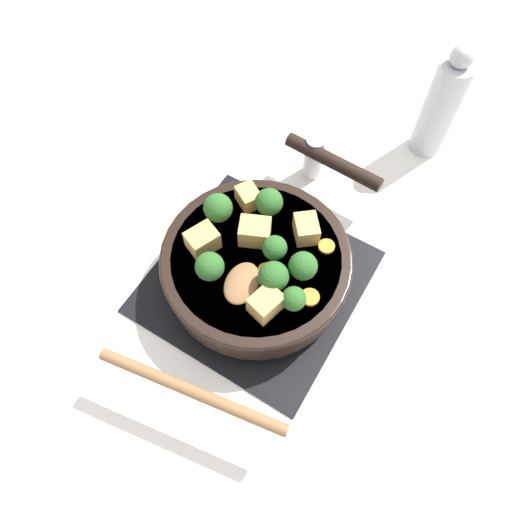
% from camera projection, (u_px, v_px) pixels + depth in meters
% --- Properties ---
extents(ground_plane, '(2.40, 2.40, 0.00)m').
position_uv_depth(ground_plane, '(256.00, 282.00, 0.79)').
color(ground_plane, white).
extents(front_burner_grate, '(0.31, 0.31, 0.03)m').
position_uv_depth(front_burner_grate, '(256.00, 278.00, 0.78)').
color(front_burner_grate, black).
rests_on(front_burner_grate, ground_plane).
extents(skillet_pan, '(0.38, 0.28, 0.06)m').
position_uv_depth(skillet_pan, '(257.00, 263.00, 0.74)').
color(skillet_pan, black).
rests_on(skillet_pan, front_burner_grate).
extents(wooden_spoon, '(0.22, 0.25, 0.02)m').
position_uv_depth(wooden_spoon, '(214.00, 344.00, 0.65)').
color(wooden_spoon, brown).
rests_on(wooden_spoon, skillet_pan).
extents(tofu_cube_center_large, '(0.05, 0.06, 0.04)m').
position_uv_depth(tofu_cube_center_large, '(255.00, 232.00, 0.72)').
color(tofu_cube_center_large, tan).
rests_on(tofu_cube_center_large, skillet_pan).
extents(tofu_cube_near_handle, '(0.05, 0.05, 0.03)m').
position_uv_depth(tofu_cube_near_handle, '(203.00, 240.00, 0.71)').
color(tofu_cube_near_handle, tan).
rests_on(tofu_cube_near_handle, skillet_pan).
extents(tofu_cube_east_chunk, '(0.04, 0.05, 0.03)m').
position_uv_depth(tofu_cube_east_chunk, '(248.00, 197.00, 0.75)').
color(tofu_cube_east_chunk, tan).
rests_on(tofu_cube_east_chunk, skillet_pan).
extents(tofu_cube_west_chunk, '(0.05, 0.05, 0.03)m').
position_uv_depth(tofu_cube_west_chunk, '(306.00, 229.00, 0.72)').
color(tofu_cube_west_chunk, tan).
rests_on(tofu_cube_west_chunk, skillet_pan).
extents(tofu_cube_back_piece, '(0.05, 0.04, 0.03)m').
position_uv_depth(tofu_cube_back_piece, '(266.00, 303.00, 0.67)').
color(tofu_cube_back_piece, tan).
rests_on(tofu_cube_back_piece, skillet_pan).
extents(broccoli_floret_near_spoon, '(0.04, 0.04, 0.05)m').
position_uv_depth(broccoli_floret_near_spoon, '(218.00, 208.00, 0.73)').
color(broccoli_floret_near_spoon, '#709956').
rests_on(broccoli_floret_near_spoon, skillet_pan).
extents(broccoli_floret_center_top, '(0.04, 0.04, 0.05)m').
position_uv_depth(broccoli_floret_center_top, '(269.00, 202.00, 0.73)').
color(broccoli_floret_center_top, '#709956').
rests_on(broccoli_floret_center_top, skillet_pan).
extents(broccoli_floret_east_rim, '(0.04, 0.04, 0.05)m').
position_uv_depth(broccoli_floret_east_rim, '(210.00, 267.00, 0.68)').
color(broccoli_floret_east_rim, '#709956').
rests_on(broccoli_floret_east_rim, skillet_pan).
extents(broccoli_floret_west_rim, '(0.04, 0.04, 0.04)m').
position_uv_depth(broccoli_floret_west_rim, '(275.00, 248.00, 0.70)').
color(broccoli_floret_west_rim, '#709956').
rests_on(broccoli_floret_west_rim, skillet_pan).
extents(broccoli_floret_north_edge, '(0.04, 0.04, 0.05)m').
position_uv_depth(broccoli_floret_north_edge, '(273.00, 277.00, 0.67)').
color(broccoli_floret_north_edge, '#709956').
rests_on(broccoli_floret_north_edge, skillet_pan).
extents(broccoli_floret_south_cluster, '(0.04, 0.04, 0.05)m').
position_uv_depth(broccoli_floret_south_cluster, '(303.00, 266.00, 0.68)').
color(broccoli_floret_south_cluster, '#709956').
rests_on(broccoli_floret_south_cluster, skillet_pan).
extents(broccoli_floret_mid_floret, '(0.03, 0.03, 0.04)m').
position_uv_depth(broccoli_floret_mid_floret, '(294.00, 299.00, 0.66)').
color(broccoli_floret_mid_floret, '#709956').
rests_on(broccoli_floret_mid_floret, skillet_pan).
extents(carrot_slice_orange_thin, '(0.02, 0.02, 0.01)m').
position_uv_depth(carrot_slice_orange_thin, '(266.00, 271.00, 0.71)').
color(carrot_slice_orange_thin, orange).
rests_on(carrot_slice_orange_thin, skillet_pan).
extents(carrot_slice_near_center, '(0.03, 0.03, 0.01)m').
position_uv_depth(carrot_slice_near_center, '(310.00, 297.00, 0.69)').
color(carrot_slice_near_center, orange).
rests_on(carrot_slice_near_center, skillet_pan).
extents(carrot_slice_edge_slice, '(0.02, 0.02, 0.01)m').
position_uv_depth(carrot_slice_edge_slice, '(326.00, 246.00, 0.73)').
color(carrot_slice_edge_slice, orange).
rests_on(carrot_slice_edge_slice, skillet_pan).
extents(pepper_mill, '(0.06, 0.06, 0.22)m').
position_uv_depth(pepper_mill, '(441.00, 106.00, 0.84)').
color(pepper_mill, '#B2B2B7').
rests_on(pepper_mill, ground_plane).
extents(salt_shaker, '(0.04, 0.04, 0.09)m').
position_uv_depth(salt_shaker, '(314.00, 157.00, 0.86)').
color(salt_shaker, white).
rests_on(salt_shaker, ground_plane).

